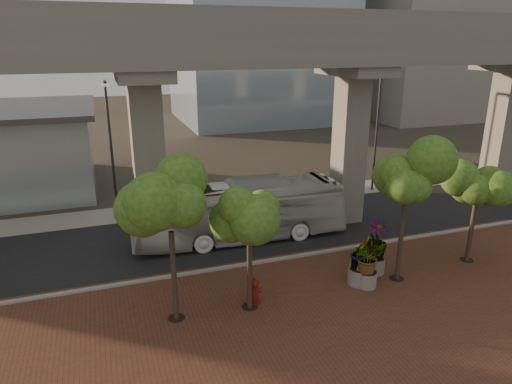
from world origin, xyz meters
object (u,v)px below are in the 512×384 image
object	(u,v)px
fire_hydrant	(254,291)
planter_front	(368,259)
parked_car	(480,175)
transit_bus	(239,212)

from	to	relation	value
fire_hydrant	planter_front	xyz separation A→B (m)	(5.38, -0.34, 0.80)
parked_car	fire_hydrant	world-z (taller)	parked_car
transit_bus	parked_car	bearing A→B (deg)	-77.57
fire_hydrant	planter_front	bearing A→B (deg)	-3.63
fire_hydrant	transit_bus	bearing A→B (deg)	77.94
transit_bus	fire_hydrant	size ratio (longest dim) A/B	9.92
planter_front	fire_hydrant	bearing A→B (deg)	176.37
parked_car	fire_hydrant	size ratio (longest dim) A/B	3.94
transit_bus	parked_car	size ratio (longest dim) A/B	2.52
fire_hydrant	planter_front	world-z (taller)	planter_front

